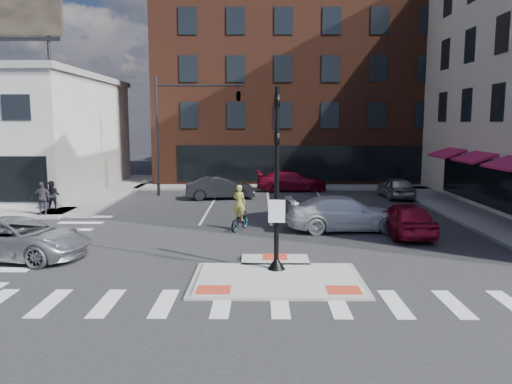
{
  "coord_description": "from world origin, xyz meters",
  "views": [
    {
      "loc": [
        -0.54,
        -15.73,
        4.98
      ],
      "look_at": [
        -0.72,
        5.51,
        2.0
      ],
      "focal_mm": 35.0,
      "sensor_mm": 36.0,
      "label": 1
    }
  ],
  "objects_px": {
    "white_pickup": "(345,214)",
    "bg_car_dark": "(220,188)",
    "cyclist": "(239,215)",
    "red_sedan": "(406,219)",
    "pedestrian_a": "(53,196)",
    "silver_suv": "(17,238)",
    "bg_car_red": "(291,181)",
    "pedestrian_b": "(42,198)",
    "bg_car_silver": "(396,187)"
  },
  "relations": [
    {
      "from": "red_sedan",
      "to": "pedestrian_a",
      "type": "relative_size",
      "value": 2.7
    },
    {
      "from": "bg_car_red",
      "to": "pedestrian_a",
      "type": "bearing_deg",
      "value": 119.96
    },
    {
      "from": "red_sedan",
      "to": "bg_car_red",
      "type": "height_order",
      "value": "red_sedan"
    },
    {
      "from": "red_sedan",
      "to": "pedestrian_a",
      "type": "height_order",
      "value": "pedestrian_a"
    },
    {
      "from": "red_sedan",
      "to": "pedestrian_b",
      "type": "relative_size",
      "value": 2.53
    },
    {
      "from": "bg_car_silver",
      "to": "pedestrian_b",
      "type": "bearing_deg",
      "value": 16.65
    },
    {
      "from": "cyclist",
      "to": "pedestrian_b",
      "type": "distance_m",
      "value": 10.92
    },
    {
      "from": "bg_car_dark",
      "to": "bg_car_silver",
      "type": "relative_size",
      "value": 1.08
    },
    {
      "from": "white_pickup",
      "to": "pedestrian_b",
      "type": "xyz_separation_m",
      "value": [
        -15.4,
        3.0,
        0.23
      ]
    },
    {
      "from": "red_sedan",
      "to": "bg_car_silver",
      "type": "xyz_separation_m",
      "value": [
        2.52,
        11.0,
        -0.05
      ]
    },
    {
      "from": "bg_car_red",
      "to": "pedestrian_a",
      "type": "xyz_separation_m",
      "value": [
        -13.74,
        -9.01,
        0.23
      ]
    },
    {
      "from": "red_sedan",
      "to": "pedestrian_a",
      "type": "xyz_separation_m",
      "value": [
        -17.91,
        5.36,
        0.22
      ]
    },
    {
      "from": "white_pickup",
      "to": "bg_car_red",
      "type": "relative_size",
      "value": 1.07
    },
    {
      "from": "silver_suv",
      "to": "white_pickup",
      "type": "xyz_separation_m",
      "value": [
        12.9,
        4.91,
        0.04
      ]
    },
    {
      "from": "silver_suv",
      "to": "white_pickup",
      "type": "height_order",
      "value": "white_pickup"
    },
    {
      "from": "cyclist",
      "to": "bg_car_red",
      "type": "bearing_deg",
      "value": -80.09
    },
    {
      "from": "bg_car_red",
      "to": "cyclist",
      "type": "xyz_separation_m",
      "value": [
        -3.24,
        -13.37,
        -0.02
      ]
    },
    {
      "from": "bg_car_silver",
      "to": "pedestrian_a",
      "type": "relative_size",
      "value": 2.53
    },
    {
      "from": "bg_car_red",
      "to": "pedestrian_b",
      "type": "distance_m",
      "value": 17.21
    },
    {
      "from": "silver_suv",
      "to": "bg_car_silver",
      "type": "distance_m",
      "value": 23.32
    },
    {
      "from": "pedestrian_a",
      "to": "pedestrian_b",
      "type": "distance_m",
      "value": 1.36
    },
    {
      "from": "bg_car_dark",
      "to": "bg_car_red",
      "type": "height_order",
      "value": "bg_car_red"
    },
    {
      "from": "silver_suv",
      "to": "cyclist",
      "type": "height_order",
      "value": "cyclist"
    },
    {
      "from": "silver_suv",
      "to": "bg_car_dark",
      "type": "distance_m",
      "value": 15.71
    },
    {
      "from": "bg_car_dark",
      "to": "pedestrian_a",
      "type": "relative_size",
      "value": 2.72
    },
    {
      "from": "white_pickup",
      "to": "bg_car_red",
      "type": "distance_m",
      "value": 13.47
    },
    {
      "from": "cyclist",
      "to": "pedestrian_a",
      "type": "xyz_separation_m",
      "value": [
        -10.5,
        4.36,
        0.25
      ]
    },
    {
      "from": "bg_car_red",
      "to": "pedestrian_b",
      "type": "height_order",
      "value": "pedestrian_b"
    },
    {
      "from": "cyclist",
      "to": "bg_car_silver",
      "type": "bearing_deg",
      "value": -111.28
    },
    {
      "from": "bg_car_red",
      "to": "cyclist",
      "type": "bearing_deg",
      "value": 163.08
    },
    {
      "from": "white_pickup",
      "to": "pedestrian_b",
      "type": "relative_size",
      "value": 3.11
    },
    {
      "from": "red_sedan",
      "to": "cyclist",
      "type": "height_order",
      "value": "cyclist"
    },
    {
      "from": "silver_suv",
      "to": "bg_car_dark",
      "type": "relative_size",
      "value": 1.21
    },
    {
      "from": "red_sedan",
      "to": "white_pickup",
      "type": "xyz_separation_m",
      "value": [
        -2.51,
        1.0,
        0.03
      ]
    },
    {
      "from": "red_sedan",
      "to": "white_pickup",
      "type": "relative_size",
      "value": 0.81
    },
    {
      "from": "bg_car_dark",
      "to": "pedestrian_b",
      "type": "xyz_separation_m",
      "value": [
        -8.82,
        -6.47,
        0.29
      ]
    },
    {
      "from": "pedestrian_a",
      "to": "bg_car_red",
      "type": "bearing_deg",
      "value": 32.12
    },
    {
      "from": "cyclist",
      "to": "pedestrian_b",
      "type": "bearing_deg",
      "value": 7.58
    },
    {
      "from": "cyclist",
      "to": "pedestrian_a",
      "type": "distance_m",
      "value": 11.37
    },
    {
      "from": "bg_car_silver",
      "to": "pedestrian_a",
      "type": "xyz_separation_m",
      "value": [
        -20.43,
        -5.64,
        0.26
      ]
    },
    {
      "from": "bg_car_red",
      "to": "cyclist",
      "type": "distance_m",
      "value": 13.75
    },
    {
      "from": "pedestrian_b",
      "to": "red_sedan",
      "type": "bearing_deg",
      "value": -24.22
    },
    {
      "from": "red_sedan",
      "to": "bg_car_dark",
      "type": "height_order",
      "value": "red_sedan"
    },
    {
      "from": "pedestrian_b",
      "to": "silver_suv",
      "type": "bearing_deg",
      "value": -84.09
    },
    {
      "from": "white_pickup",
      "to": "cyclist",
      "type": "relative_size",
      "value": 2.56
    },
    {
      "from": "bg_car_red",
      "to": "pedestrian_b",
      "type": "bearing_deg",
      "value": 123.73
    },
    {
      "from": "white_pickup",
      "to": "bg_car_dark",
      "type": "height_order",
      "value": "white_pickup"
    },
    {
      "from": "pedestrian_a",
      "to": "bg_car_dark",
      "type": "bearing_deg",
      "value": 28.94
    },
    {
      "from": "red_sedan",
      "to": "bg_car_red",
      "type": "xyz_separation_m",
      "value": [
        -4.17,
        14.37,
        -0.02
      ]
    },
    {
      "from": "red_sedan",
      "to": "bg_car_dark",
      "type": "xyz_separation_m",
      "value": [
        -9.09,
        10.47,
        -0.02
      ]
    }
  ]
}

